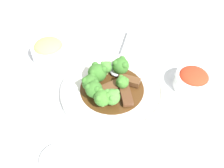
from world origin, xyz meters
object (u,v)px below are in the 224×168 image
at_px(broccoli_floret_5, 112,97).
at_px(side_bowl_kimchi, 193,80).
at_px(beef_strip_0, 126,95).
at_px(beef_strip_2, 110,88).
at_px(broccoli_floret_1, 97,73).
at_px(broccoli_floret_4, 122,82).
at_px(broccoli_floret_3, 121,66).
at_px(broccoli_floret_6, 90,83).
at_px(sauce_dish, 56,159).
at_px(beef_strip_1, 129,80).
at_px(broccoli_floret_2, 106,67).
at_px(main_plate, 112,90).
at_px(broccoli_floret_0, 94,89).
at_px(broccoli_floret_7, 102,98).
at_px(serving_spoon, 119,64).
at_px(side_bowl_appetizer, 49,50).

distance_m(broccoli_floret_5, side_bowl_kimchi, 0.24).
xyz_separation_m(beef_strip_0, beef_strip_2, (-0.05, -0.02, -0.00)).
relative_size(broccoli_floret_1, broccoli_floret_4, 1.40).
xyz_separation_m(beef_strip_2, broccoli_floret_3, (-0.03, 0.06, 0.02)).
distance_m(beef_strip_0, broccoli_floret_5, 0.05).
distance_m(broccoli_floret_6, sauce_dish, 0.21).
bearing_deg(beef_strip_2, broccoli_floret_1, -172.08).
xyz_separation_m(beef_strip_1, broccoli_floret_2, (-0.07, -0.03, 0.02)).
height_order(broccoli_floret_1, broccoli_floret_3, broccoli_floret_1).
bearing_deg(beef_strip_0, broccoli_floret_1, -166.75).
relative_size(beef_strip_1, broccoli_floret_6, 1.29).
bearing_deg(main_plate, beef_strip_0, 10.56).
xyz_separation_m(beef_strip_1, broccoli_floret_5, (0.03, -0.08, 0.02)).
height_order(beef_strip_0, beef_strip_1, beef_strip_1).
distance_m(broccoli_floret_0, broccoli_floret_7, 0.04).
bearing_deg(broccoli_floret_1, broccoli_floret_0, -45.89).
relative_size(beef_strip_0, serving_spoon, 0.38).
height_order(beef_strip_2, broccoli_floret_5, broccoli_floret_5).
xyz_separation_m(broccoli_floret_0, side_bowl_appetizer, (-0.23, -0.00, -0.02)).
distance_m(beef_strip_2, broccoli_floret_6, 0.06).
bearing_deg(broccoli_floret_4, broccoli_floret_5, -66.93).
height_order(beef_strip_1, broccoli_floret_6, broccoli_floret_6).
bearing_deg(beef_strip_1, side_bowl_kimchi, 50.74).
bearing_deg(broccoli_floret_5, sauce_dish, -79.51).
height_order(broccoli_floret_0, broccoli_floret_7, broccoli_floret_0).
relative_size(main_plate, broccoli_floret_2, 6.69).
bearing_deg(broccoli_floret_6, broccoli_floret_1, 115.58).
relative_size(broccoli_floret_4, side_bowl_appetizer, 0.37).
xyz_separation_m(broccoli_floret_7, side_bowl_appetizer, (-0.27, -0.00, -0.02)).
relative_size(beef_strip_1, broccoli_floret_4, 1.65).
bearing_deg(broccoli_floret_1, broccoli_floret_4, 28.10).
bearing_deg(serving_spoon, side_bowl_appetizer, -145.24).
bearing_deg(beef_strip_1, serving_spoon, 161.85).
xyz_separation_m(main_plate, broccoli_floret_2, (-0.05, 0.02, 0.04)).
bearing_deg(sauce_dish, beef_strip_1, 102.79).
xyz_separation_m(broccoli_floret_1, broccoli_floret_7, (0.08, -0.04, -0.00)).
bearing_deg(sauce_dish, broccoli_floret_0, 116.02).
height_order(beef_strip_1, broccoli_floret_1, broccoli_floret_1).
bearing_deg(broccoli_floret_6, serving_spoon, 100.78).
bearing_deg(broccoli_floret_0, broccoli_floret_4, 72.86).
bearing_deg(side_bowl_kimchi, broccoli_floret_1, -131.06).
bearing_deg(serving_spoon, broccoli_floret_2, -89.26).
relative_size(broccoli_floret_4, broccoli_floret_7, 0.80).
bearing_deg(broccoli_floret_2, beef_strip_0, -7.40).
height_order(beef_strip_1, side_bowl_kimchi, side_bowl_kimchi).
bearing_deg(side_bowl_appetizer, broccoli_floret_4, 16.96).
bearing_deg(main_plate, serving_spoon, 126.59).
bearing_deg(broccoli_floret_1, broccoli_floret_3, 74.99).
bearing_deg(sauce_dish, side_bowl_kimchi, 83.25).
relative_size(beef_strip_2, broccoli_floret_7, 1.51).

